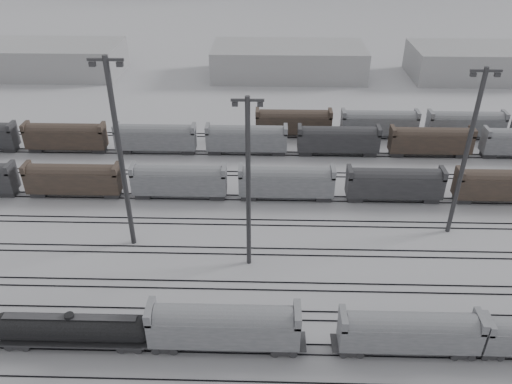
{
  "coord_description": "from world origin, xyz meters",
  "views": [
    {
      "loc": [
        5.09,
        -36.38,
        42.25
      ],
      "look_at": [
        3.33,
        27.25,
        4.0
      ],
      "focal_mm": 35.0,
      "sensor_mm": 36.0,
      "label": 1
    }
  ],
  "objects_px": {
    "hopper_car_b": "(409,331)",
    "light_mast_c": "(248,182)",
    "hopper_car_a": "(224,325)",
    "tank_car_b": "(72,328)"
  },
  "relations": [
    {
      "from": "tank_car_b",
      "to": "hopper_car_a",
      "type": "height_order",
      "value": "hopper_car_a"
    },
    {
      "from": "hopper_car_a",
      "to": "light_mast_c",
      "type": "relative_size",
      "value": 0.69
    },
    {
      "from": "tank_car_b",
      "to": "light_mast_c",
      "type": "height_order",
      "value": "light_mast_c"
    },
    {
      "from": "hopper_car_a",
      "to": "hopper_car_b",
      "type": "height_order",
      "value": "hopper_car_a"
    },
    {
      "from": "light_mast_c",
      "to": "tank_car_b",
      "type": "bearing_deg",
      "value": -141.19
    },
    {
      "from": "hopper_car_b",
      "to": "light_mast_c",
      "type": "distance_m",
      "value": 24.41
    },
    {
      "from": "tank_car_b",
      "to": "hopper_car_a",
      "type": "distance_m",
      "value": 16.23
    },
    {
      "from": "hopper_car_b",
      "to": "light_mast_c",
      "type": "height_order",
      "value": "light_mast_c"
    },
    {
      "from": "tank_car_b",
      "to": "hopper_car_b",
      "type": "bearing_deg",
      "value": 0.0
    },
    {
      "from": "tank_car_b",
      "to": "light_mast_c",
      "type": "distance_m",
      "value": 25.34
    }
  ]
}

